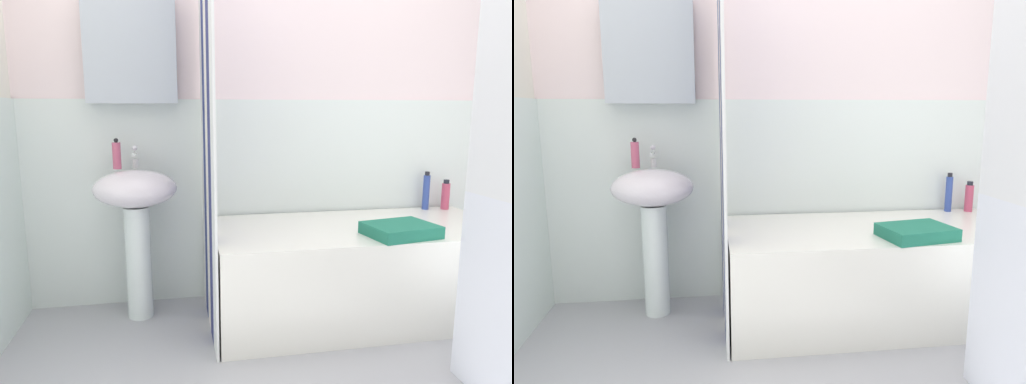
{
  "view_description": "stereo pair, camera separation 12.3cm",
  "coord_description": "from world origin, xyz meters",
  "views": [
    {
      "loc": [
        -0.71,
        -1.44,
        1.14
      ],
      "look_at": [
        -0.3,
        0.77,
        0.73
      ],
      "focal_mm": 31.84,
      "sensor_mm": 36.0,
      "label": 1
    },
    {
      "loc": [
        -0.59,
        -1.46,
        1.14
      ],
      "look_at": [
        -0.3,
        0.77,
        0.73
      ],
      "focal_mm": 31.84,
      "sensor_mm": 36.0,
      "label": 2
    }
  ],
  "objects": [
    {
      "name": "sink",
      "position": [
        -0.91,
        1.03,
        0.6
      ],
      "size": [
        0.44,
        0.34,
        0.82
      ],
      "color": "white",
      "rests_on": "ground_plane"
    },
    {
      "name": "towel_folded",
      "position": [
        0.41,
        0.61,
        0.54
      ],
      "size": [
        0.37,
        0.31,
        0.06
      ],
      "primitive_type": "cube",
      "rotation": [
        0.0,
        0.0,
        0.17
      ],
      "color": "#207157",
      "rests_on": "bathtub"
    },
    {
      "name": "shower_curtain",
      "position": [
        -0.53,
        0.84,
        1.0
      ],
      "size": [
        0.01,
        0.75,
        2.0
      ],
      "color": "white",
      "rests_on": "ground_plane"
    },
    {
      "name": "faucet",
      "position": [
        -0.91,
        1.11,
        0.89
      ],
      "size": [
        0.03,
        0.12,
        0.12
      ],
      "color": "silver",
      "rests_on": "sink"
    },
    {
      "name": "lotion_bottle",
      "position": [
        1.01,
        1.14,
        0.6
      ],
      "size": [
        0.05,
        0.05,
        0.19
      ],
      "color": "#C04462",
      "rests_on": "bathtub"
    },
    {
      "name": "soap_dispenser",
      "position": [
        -1.0,
        1.1,
        0.9
      ],
      "size": [
        0.04,
        0.04,
        0.17
      ],
      "color": "#C35573",
      "rests_on": "sink"
    },
    {
      "name": "bathtub",
      "position": [
        0.3,
        0.84,
        0.26
      ],
      "size": [
        1.63,
        0.75,
        0.51
      ],
      "primitive_type": "cube",
      "color": "white",
      "rests_on": "ground_plane"
    },
    {
      "name": "wall_back_tiled",
      "position": [
        -0.05,
        1.26,
        1.14
      ],
      "size": [
        3.6,
        0.18,
        2.4
      ],
      "color": "white",
      "rests_on": "ground_plane"
    },
    {
      "name": "conditioner_bottle",
      "position": [
        0.88,
        1.16,
        0.63
      ],
      "size": [
        0.04,
        0.04,
        0.24
      ],
      "color": "#33499D",
      "rests_on": "bathtub"
    }
  ]
}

